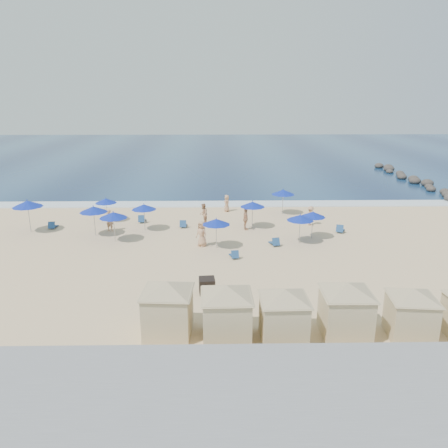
% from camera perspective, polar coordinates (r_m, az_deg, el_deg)
% --- Properties ---
extents(ground, '(160.00, 160.00, 0.00)m').
position_cam_1_polar(ground, '(29.15, 0.54, -4.79)').
color(ground, beige).
rests_on(ground, ground).
extents(ocean, '(160.00, 80.00, 0.06)m').
position_cam_1_polar(ocean, '(82.82, -0.50, 9.21)').
color(ocean, '#0D244B').
rests_on(ocean, ground).
extents(surf_line, '(160.00, 2.50, 0.08)m').
position_cam_1_polar(surf_line, '(43.94, -0.01, 2.63)').
color(surf_line, white).
rests_on(surf_line, ground).
extents(seawall, '(160.00, 6.10, 1.22)m').
position_cam_1_polar(seawall, '(16.91, 1.85, -19.54)').
color(seawall, gray).
rests_on(seawall, ground).
extents(rock_jetty, '(2.56, 26.66, 0.96)m').
position_cam_1_polar(rock_jetty, '(58.54, 24.12, 5.02)').
color(rock_jetty, '#2E2926').
rests_on(rock_jetty, ground).
extents(trash_bin, '(0.94, 0.94, 0.86)m').
position_cam_1_polar(trash_bin, '(24.45, -2.23, -8.05)').
color(trash_bin, black).
rests_on(trash_bin, ground).
extents(cabana_0, '(4.55, 4.55, 2.86)m').
position_cam_1_polar(cabana_0, '(20.20, -7.39, -9.96)').
color(cabana_0, beige).
rests_on(cabana_0, ground).
extents(cabana_1, '(4.59, 4.59, 2.88)m').
position_cam_1_polar(cabana_1, '(19.64, 0.35, -10.59)').
color(cabana_1, beige).
rests_on(cabana_1, ground).
extents(cabana_2, '(4.34, 4.34, 2.72)m').
position_cam_1_polar(cabana_2, '(19.78, 7.85, -10.83)').
color(cabana_2, beige).
rests_on(cabana_2, ground).
extents(cabana_3, '(4.57, 4.57, 2.86)m').
position_cam_1_polar(cabana_3, '(20.68, 15.69, -9.82)').
color(cabana_3, beige).
rests_on(cabana_3, ground).
extents(cabana_4, '(4.16, 4.16, 2.62)m').
position_cam_1_polar(cabana_4, '(21.57, 23.33, -9.88)').
color(cabana_4, beige).
rests_on(cabana_4, ground).
extents(umbrella_0, '(2.37, 2.37, 2.69)m').
position_cam_1_polar(umbrella_0, '(37.81, -24.29, 2.43)').
color(umbrella_0, '#A5A8AD').
rests_on(umbrella_0, ground).
extents(umbrella_1, '(2.15, 2.15, 2.45)m').
position_cam_1_polar(umbrella_1, '(35.10, -16.69, 1.85)').
color(umbrella_1, '#A5A8AD').
rests_on(umbrella_1, ground).
extents(umbrella_2, '(1.87, 1.87, 2.13)m').
position_cam_1_polar(umbrella_2, '(38.93, -15.18, 2.95)').
color(umbrella_2, '#A5A8AD').
rests_on(umbrella_2, ground).
extents(umbrella_3, '(2.09, 2.09, 2.38)m').
position_cam_1_polar(umbrella_3, '(33.29, -14.27, 1.15)').
color(umbrella_3, '#A5A8AD').
rests_on(umbrella_3, ground).
extents(umbrella_4, '(1.99, 1.99, 2.26)m').
position_cam_1_polar(umbrella_4, '(35.59, -10.42, 2.21)').
color(umbrella_4, '#A5A8AD').
rests_on(umbrella_4, ground).
extents(umbrella_5, '(1.99, 1.99, 2.27)m').
position_cam_1_polar(umbrella_5, '(30.89, -1.02, 0.30)').
color(umbrella_5, '#A5A8AD').
rests_on(umbrella_5, ground).
extents(umbrella_6, '(2.04, 2.04, 2.32)m').
position_cam_1_polar(umbrella_6, '(35.73, 3.75, 2.59)').
color(umbrella_6, '#A5A8AD').
rests_on(umbrella_6, ground).
extents(umbrella_7, '(1.99, 1.99, 2.27)m').
position_cam_1_polar(umbrella_7, '(32.40, 9.93, 0.83)').
color(umbrella_7, '#A5A8AD').
rests_on(umbrella_7, ground).
extents(umbrella_8, '(2.11, 2.11, 2.40)m').
position_cam_1_polar(umbrella_8, '(40.22, 7.74, 4.16)').
color(umbrella_8, '#A5A8AD').
rests_on(umbrella_8, ground).
extents(umbrella_9, '(1.92, 1.92, 2.19)m').
position_cam_1_polar(umbrella_9, '(33.72, 11.54, 1.24)').
color(umbrella_9, '#A5A8AD').
rests_on(umbrella_9, ground).
extents(beach_chair_0, '(0.61, 1.23, 0.66)m').
position_cam_1_polar(beach_chair_0, '(38.65, -21.46, -0.21)').
color(beach_chair_0, navy).
rests_on(beach_chair_0, ground).
extents(beach_chair_1, '(0.65, 1.31, 0.70)m').
position_cam_1_polar(beach_chair_1, '(38.40, -10.67, 0.60)').
color(beach_chair_1, navy).
rests_on(beach_chair_1, ground).
extents(beach_chair_2, '(0.55, 1.22, 0.67)m').
position_cam_1_polar(beach_chair_2, '(36.49, -5.35, -0.05)').
color(beach_chair_2, navy).
rests_on(beach_chair_2, ground).
extents(beach_chair_3, '(0.68, 1.20, 0.63)m').
position_cam_1_polar(beach_chair_3, '(29.56, 1.34, -4.04)').
color(beach_chair_3, navy).
rests_on(beach_chair_3, ground).
extents(beach_chair_4, '(0.77, 1.29, 0.67)m').
position_cam_1_polar(beach_chair_4, '(32.18, 6.62, -2.38)').
color(beach_chair_4, navy).
rests_on(beach_chair_4, ground).
extents(beach_chair_5, '(1.01, 1.38, 0.69)m').
position_cam_1_polar(beach_chair_5, '(36.22, 14.93, -0.66)').
color(beach_chair_5, navy).
rests_on(beach_chair_5, ground).
extents(beachgoer_0, '(0.75, 0.61, 1.79)m').
position_cam_1_polar(beachgoer_0, '(36.33, -14.72, 0.49)').
color(beachgoer_0, tan).
rests_on(beachgoer_0, ground).
extents(beachgoer_1, '(0.81, 0.97, 1.78)m').
position_cam_1_polar(beachgoer_1, '(37.09, -2.72, 1.34)').
color(beachgoer_1, tan).
rests_on(beachgoer_1, ground).
extents(beachgoer_2, '(0.55, 1.09, 1.78)m').
position_cam_1_polar(beachgoer_2, '(35.48, 2.84, 0.64)').
color(beachgoer_2, tan).
rests_on(beachgoer_2, ground).
extents(beachgoer_3, '(1.04, 1.22, 1.64)m').
position_cam_1_polar(beachgoer_3, '(37.43, 11.23, 1.07)').
color(beachgoer_3, tan).
rests_on(beachgoer_3, ground).
extents(beachgoer_4, '(0.73, 0.90, 1.59)m').
position_cam_1_polar(beachgoer_4, '(41.10, 0.37, 2.74)').
color(beachgoer_4, tan).
rests_on(beachgoer_4, ground).
extents(beachgoer_5, '(1.08, 1.04, 1.87)m').
position_cam_1_polar(beachgoer_5, '(31.63, -2.93, -1.28)').
color(beachgoer_5, tan).
rests_on(beachgoer_5, ground).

